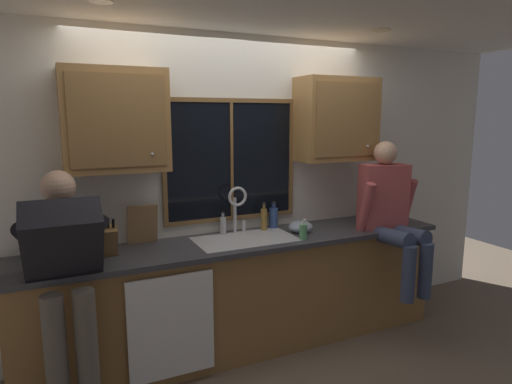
% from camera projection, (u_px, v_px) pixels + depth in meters
% --- Properties ---
extents(back_wall, '(5.82, 0.12, 2.55)m').
position_uv_depth(back_wall, '(228.00, 189.00, 3.75)').
color(back_wall, silver).
rests_on(back_wall, floor).
extents(ceiling_downlight_left, '(0.14, 0.14, 0.01)m').
position_uv_depth(ceiling_downlight_left, '(101.00, 1.00, 2.51)').
color(ceiling_downlight_left, '#FFEAB2').
extents(ceiling_downlight_right, '(0.14, 0.14, 0.01)m').
position_uv_depth(ceiling_downlight_right, '(381.00, 30.00, 3.37)').
color(ceiling_downlight_right, '#FFEAB2').
extents(window_glass, '(1.10, 0.02, 0.95)m').
position_uv_depth(window_glass, '(231.00, 160.00, 3.65)').
color(window_glass, black).
extents(window_frame_top, '(1.17, 0.02, 0.04)m').
position_uv_depth(window_frame_top, '(231.00, 100.00, 3.55)').
color(window_frame_top, brown).
extents(window_frame_bottom, '(1.17, 0.02, 0.04)m').
position_uv_depth(window_frame_bottom, '(232.00, 218.00, 3.72)').
color(window_frame_bottom, brown).
extents(window_frame_left, '(0.03, 0.02, 0.95)m').
position_uv_depth(window_frame_left, '(164.00, 164.00, 3.40)').
color(window_frame_left, brown).
extents(window_frame_right, '(0.03, 0.02, 0.95)m').
position_uv_depth(window_frame_right, '(291.00, 158.00, 3.88)').
color(window_frame_right, brown).
extents(window_mullion_center, '(0.02, 0.02, 0.95)m').
position_uv_depth(window_mullion_center, '(232.00, 161.00, 3.64)').
color(window_mullion_center, brown).
extents(lower_cabinet_run, '(3.42, 0.58, 0.88)m').
position_uv_depth(lower_cabinet_run, '(244.00, 295.00, 3.58)').
color(lower_cabinet_run, olive).
rests_on(lower_cabinet_run, floor).
extents(countertop, '(3.48, 0.62, 0.04)m').
position_uv_depth(countertop, '(245.00, 242.00, 3.48)').
color(countertop, '#38383D').
rests_on(countertop, lower_cabinet_run).
extents(dishwasher_front, '(0.60, 0.02, 0.74)m').
position_uv_depth(dishwasher_front, '(172.00, 327.00, 3.01)').
color(dishwasher_front, white).
extents(upper_cabinet_left, '(0.71, 0.36, 0.72)m').
position_uv_depth(upper_cabinet_left, '(115.00, 121.00, 3.05)').
color(upper_cabinet_left, '#9E703D').
extents(upper_cabinet_right, '(0.71, 0.36, 0.72)m').
position_uv_depth(upper_cabinet_right, '(337.00, 120.00, 3.84)').
color(upper_cabinet_right, '#9E703D').
extents(sink, '(0.80, 0.46, 0.21)m').
position_uv_depth(sink, '(246.00, 251.00, 3.51)').
color(sink, '#B7B7BC').
rests_on(sink, lower_cabinet_run).
extents(faucet, '(0.18, 0.09, 0.40)m').
position_uv_depth(faucet, '(237.00, 204.00, 3.61)').
color(faucet, silver).
rests_on(faucet, countertop).
extents(person_standing, '(0.53, 0.69, 1.55)m').
position_uv_depth(person_standing, '(65.00, 272.00, 2.65)').
color(person_standing, '#595147').
rests_on(person_standing, floor).
extents(person_sitting_on_counter, '(0.54, 0.63, 1.26)m').
position_uv_depth(person_sitting_on_counter, '(391.00, 209.00, 3.74)').
color(person_sitting_on_counter, '#384260').
rests_on(person_sitting_on_counter, countertop).
extents(knife_block, '(0.12, 0.18, 0.32)m').
position_uv_depth(knife_block, '(108.00, 241.00, 3.06)').
color(knife_block, brown).
rests_on(knife_block, countertop).
extents(cutting_board, '(0.23, 0.08, 0.31)m').
position_uv_depth(cutting_board, '(143.00, 224.00, 3.34)').
color(cutting_board, '#997047').
rests_on(cutting_board, countertop).
extents(mixing_bowl, '(0.20, 0.20, 0.10)m').
position_uv_depth(mixing_bowl, '(301.00, 227.00, 3.70)').
color(mixing_bowl, '#8C99A8').
rests_on(mixing_bowl, countertop).
extents(soap_dispenser, '(0.06, 0.07, 0.17)m').
position_uv_depth(soap_dispenser, '(303.00, 231.00, 3.47)').
color(soap_dispenser, '#59A566').
rests_on(soap_dispenser, countertop).
extents(bottle_green_glass, '(0.05, 0.05, 0.19)m').
position_uv_depth(bottle_green_glass, '(223.00, 225.00, 3.62)').
color(bottle_green_glass, '#B7B7BC').
rests_on(bottle_green_glass, countertop).
extents(bottle_tall_clear, '(0.05, 0.05, 0.24)m').
position_uv_depth(bottle_tall_clear, '(264.00, 219.00, 3.75)').
color(bottle_tall_clear, olive).
rests_on(bottle_tall_clear, countertop).
extents(bottle_amber_small, '(0.08, 0.08, 0.23)m').
position_uv_depth(bottle_amber_small, '(274.00, 217.00, 3.83)').
color(bottle_amber_small, '#334C8C').
rests_on(bottle_amber_small, countertop).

